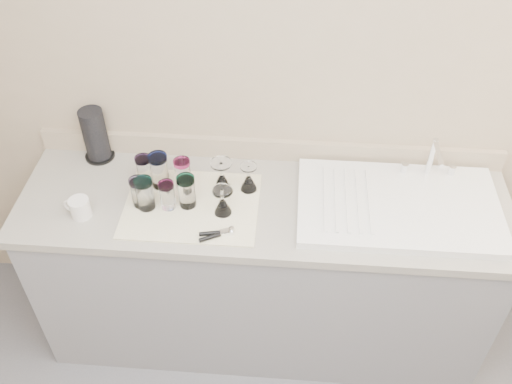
# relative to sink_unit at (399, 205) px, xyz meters

# --- Properties ---
(counter_unit) EXTENTS (2.06, 0.62, 0.90)m
(counter_unit) POSITION_rel_sink_unit_xyz_m (-0.55, -0.00, -0.47)
(counter_unit) COLOR slate
(counter_unit) RESTS_ON ground
(sink_unit) EXTENTS (0.82, 0.50, 0.22)m
(sink_unit) POSITION_rel_sink_unit_xyz_m (0.00, 0.00, 0.00)
(sink_unit) COLOR white
(sink_unit) RESTS_ON counter_unit
(dish_towel) EXTENTS (0.55, 0.42, 0.01)m
(dish_towel) POSITION_rel_sink_unit_xyz_m (-0.85, -0.05, -0.02)
(dish_towel) COLOR white
(dish_towel) RESTS_ON counter_unit
(tumbler_teal) EXTENTS (0.07, 0.07, 0.13)m
(tumbler_teal) POSITION_rel_sink_unit_xyz_m (-1.07, 0.07, 0.06)
(tumbler_teal) COLOR white
(tumbler_teal) RESTS_ON dish_towel
(tumbler_cyan) EXTENTS (0.08, 0.08, 0.16)m
(tumbler_cyan) POSITION_rel_sink_unit_xyz_m (-1.00, 0.06, 0.07)
(tumbler_cyan) COLOR white
(tumbler_cyan) RESTS_ON dish_towel
(tumbler_purple) EXTENTS (0.07, 0.07, 0.14)m
(tumbler_purple) POSITION_rel_sink_unit_xyz_m (-0.90, 0.06, 0.06)
(tumbler_purple) COLOR white
(tumbler_purple) RESTS_ON dish_towel
(tumbler_magenta) EXTENTS (0.07, 0.07, 0.13)m
(tumbler_magenta) POSITION_rel_sink_unit_xyz_m (-1.06, -0.06, 0.06)
(tumbler_magenta) COLOR white
(tumbler_magenta) RESTS_ON dish_towel
(tumbler_blue) EXTENTS (0.06, 0.06, 0.13)m
(tumbler_blue) POSITION_rel_sink_unit_xyz_m (-0.94, -0.07, 0.05)
(tumbler_blue) COLOR white
(tumbler_blue) RESTS_ON dish_towel
(tumbler_lavender) EXTENTS (0.07, 0.07, 0.15)m
(tumbler_lavender) POSITION_rel_sink_unit_xyz_m (-0.86, -0.05, 0.06)
(tumbler_lavender) COLOR white
(tumbler_lavender) RESTS_ON dish_towel
(tumbler_extra) EXTENTS (0.07, 0.07, 0.15)m
(tumbler_extra) POSITION_rel_sink_unit_xyz_m (-1.03, -0.08, 0.06)
(tumbler_extra) COLOR white
(tumbler_extra) RESTS_ON dish_towel
(goblet_back_left) EXTENTS (0.09, 0.09, 0.16)m
(goblet_back_left) POSITION_rel_sink_unit_xyz_m (-0.73, 0.04, 0.04)
(goblet_back_left) COLOR white
(goblet_back_left) RESTS_ON dish_towel
(goblet_back_right) EXTENTS (0.07, 0.07, 0.13)m
(goblet_back_right) POSITION_rel_sink_unit_xyz_m (-0.62, 0.06, 0.03)
(goblet_back_right) COLOR white
(goblet_back_right) RESTS_ON dish_towel
(goblet_front_left) EXTENTS (0.07, 0.07, 0.13)m
(goblet_front_left) POSITION_rel_sink_unit_xyz_m (-0.71, -0.08, 0.03)
(goblet_front_left) COLOR white
(goblet_front_left) RESTS_ON dish_towel
(can_opener) EXTENTS (0.14, 0.08, 0.02)m
(can_opener) POSITION_rel_sink_unit_xyz_m (-0.72, -0.22, -0.00)
(can_opener) COLOR silver
(can_opener) RESTS_ON dish_towel
(white_mug) EXTENTS (0.12, 0.10, 0.08)m
(white_mug) POSITION_rel_sink_unit_xyz_m (-1.29, -0.14, 0.02)
(white_mug) COLOR silver
(white_mug) RESTS_ON counter_unit
(paper_towel_roll) EXTENTS (0.13, 0.13, 0.25)m
(paper_towel_roll) POSITION_rel_sink_unit_xyz_m (-1.31, 0.23, 0.10)
(paper_towel_roll) COLOR black
(paper_towel_roll) RESTS_ON counter_unit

